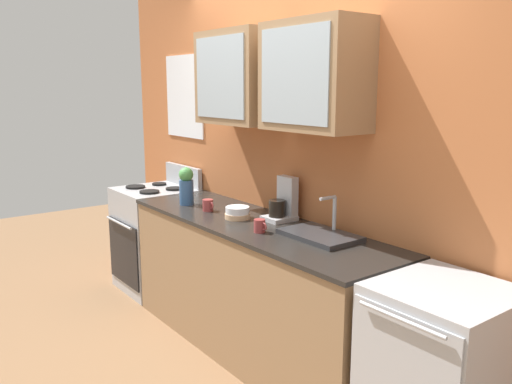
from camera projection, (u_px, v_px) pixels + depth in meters
ground_plane at (254, 349)px, 3.65m from camera, size 10.00×10.00×0.00m
back_wall_unit at (292, 141)px, 3.57m from camera, size 4.61×0.43×2.64m
counter at (254, 287)px, 3.56m from camera, size 2.25×0.64×0.90m
stove_range at (156, 238)px, 4.69m from camera, size 0.62×0.66×1.08m
sink_faucet at (320, 234)px, 3.12m from camera, size 0.46×0.29×0.24m
bowl_stack at (237, 213)px, 3.57m from camera, size 0.17×0.17×0.08m
vase at (186, 186)px, 3.97m from camera, size 0.11×0.11×0.28m
cup_near_sink at (260, 226)px, 3.23m from camera, size 0.10×0.07×0.08m
cup_near_bowls at (208, 205)px, 3.78m from camera, size 0.11×0.08×0.08m
dishwasher at (440, 380)px, 2.43m from camera, size 0.57×0.62×0.90m
coffee_maker at (283, 204)px, 3.52m from camera, size 0.17×0.20×0.29m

